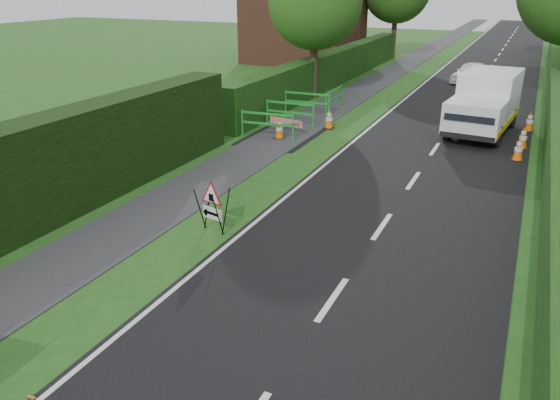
% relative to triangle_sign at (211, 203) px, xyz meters
% --- Properties ---
extents(ground, '(120.00, 120.00, 0.00)m').
position_rel_triangle_sign_xyz_m(ground, '(1.04, -2.59, -0.74)').
color(ground, '#234F16').
rests_on(ground, ground).
extents(road_surface, '(6.00, 90.00, 0.02)m').
position_rel_triangle_sign_xyz_m(road_surface, '(3.54, 32.41, -0.73)').
color(road_surface, black).
rests_on(road_surface, ground).
extents(footpath, '(2.00, 90.00, 0.02)m').
position_rel_triangle_sign_xyz_m(footpath, '(-1.96, 32.41, -0.73)').
color(footpath, '#2D2D30').
rests_on(footpath, ground).
extents(hedge_west_far, '(1.00, 24.00, 1.80)m').
position_rel_triangle_sign_xyz_m(hedge_west_far, '(-3.96, 19.41, -0.74)').
color(hedge_west_far, '#14380F').
rests_on(hedge_west_far, ground).
extents(house_west, '(7.50, 7.40, 7.88)m').
position_rel_triangle_sign_xyz_m(house_west, '(-8.96, 27.41, 2.16)').
color(house_west, brown).
rests_on(house_west, ground).
extents(tree_nw, '(4.40, 4.40, 6.70)m').
position_rel_triangle_sign_xyz_m(tree_nw, '(-3.56, 15.41, 3.74)').
color(tree_nw, '#2D2116').
rests_on(tree_nw, ground).
extents(triangle_sign, '(0.87, 0.87, 1.06)m').
position_rel_triangle_sign_xyz_m(triangle_sign, '(0.00, 0.00, 0.00)').
color(triangle_sign, black).
rests_on(triangle_sign, ground).
extents(works_van, '(2.38, 5.06, 2.23)m').
position_rel_triangle_sign_xyz_m(works_van, '(4.75, 11.94, 0.45)').
color(works_van, silver).
rests_on(works_van, ground).
extents(traffic_cone_0, '(0.38, 0.38, 0.79)m').
position_rel_triangle_sign_xyz_m(traffic_cone_0, '(6.19, 8.78, -0.35)').
color(traffic_cone_0, black).
rests_on(traffic_cone_0, ground).
extents(traffic_cone_1, '(0.38, 0.38, 0.79)m').
position_rel_triangle_sign_xyz_m(traffic_cone_1, '(6.26, 10.31, -0.35)').
color(traffic_cone_1, black).
rests_on(traffic_cone_1, ground).
extents(traffic_cone_2, '(0.38, 0.38, 0.79)m').
position_rel_triangle_sign_xyz_m(traffic_cone_2, '(6.39, 12.92, -0.35)').
color(traffic_cone_2, black).
rests_on(traffic_cone_2, ground).
extents(traffic_cone_3, '(0.38, 0.38, 0.79)m').
position_rel_triangle_sign_xyz_m(traffic_cone_3, '(-1.94, 7.94, -0.35)').
color(traffic_cone_3, black).
rests_on(traffic_cone_3, ground).
extents(traffic_cone_4, '(0.38, 0.38, 0.79)m').
position_rel_triangle_sign_xyz_m(traffic_cone_4, '(-0.78, 10.08, -0.35)').
color(traffic_cone_4, black).
rests_on(traffic_cone_4, ground).
extents(ped_barrier_0, '(2.08, 0.52, 1.00)m').
position_rel_triangle_sign_xyz_m(ped_barrier_0, '(-2.35, 7.76, -0.11)').
color(ped_barrier_0, '#1B952A').
rests_on(ped_barrier_0, ground).
extents(ped_barrier_1, '(2.06, 0.37, 1.00)m').
position_rel_triangle_sign_xyz_m(ped_barrier_1, '(-2.34, 9.80, -0.11)').
color(ped_barrier_1, '#1B952A').
rests_on(ped_barrier_1, ground).
extents(ped_barrier_2, '(2.07, 0.40, 1.00)m').
position_rel_triangle_sign_xyz_m(ped_barrier_2, '(-2.44, 11.87, -0.11)').
color(ped_barrier_2, '#1B952A').
rests_on(ped_barrier_2, ground).
extents(ped_barrier_3, '(0.40, 2.07, 1.00)m').
position_rel_triangle_sign_xyz_m(ped_barrier_3, '(-1.63, 12.98, -0.11)').
color(ped_barrier_3, '#1B952A').
rests_on(ped_barrier_3, ground).
extents(redwhite_plank, '(1.47, 0.36, 0.25)m').
position_rel_triangle_sign_xyz_m(redwhite_plank, '(-2.01, 8.67, -0.74)').
color(redwhite_plank, red).
rests_on(redwhite_plank, ground).
extents(litter_can, '(0.12, 0.07, 0.07)m').
position_rel_triangle_sign_xyz_m(litter_can, '(0.56, -5.78, -0.74)').
color(litter_can, '#BF7F4C').
rests_on(litter_can, ground).
extents(hatchback_car, '(2.12, 3.57, 1.14)m').
position_rel_triangle_sign_xyz_m(hatchback_car, '(2.99, 23.04, -0.17)').
color(hatchback_car, white).
rests_on(hatchback_car, ground).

